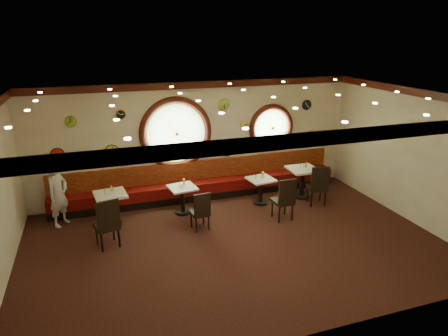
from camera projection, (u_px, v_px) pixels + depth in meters
floor at (235, 243)px, 8.79m from camera, size 9.00×6.00×0.00m
ceiling at (236, 98)px, 7.76m from camera, size 9.00×6.00×0.02m
wall_back at (198, 140)px, 10.97m from camera, size 9.00×0.02×3.20m
wall_front at (309, 244)px, 5.59m from camera, size 9.00×0.02×3.20m
wall_right at (410, 155)px, 9.64m from camera, size 0.02×6.00×3.20m
molding_back at (197, 85)px, 10.44m from camera, size 9.00×0.10×0.18m
molding_front at (315, 139)px, 5.14m from camera, size 9.00×0.10×0.18m
molding_right at (418, 92)px, 9.13m from camera, size 0.10×6.00×0.18m
banquette_base at (201, 194)px, 11.20m from camera, size 8.00×0.55×0.20m
banquette_seat at (201, 186)px, 11.12m from camera, size 8.00×0.55×0.30m
banquette_back at (199, 170)px, 11.19m from camera, size 8.00×0.10×0.55m
porthole_left_glass at (176, 133)px, 10.70m from camera, size 1.66×0.02×1.66m
porthole_left_frame at (176, 133)px, 10.69m from camera, size 1.98×0.18×1.98m
porthole_left_ring at (176, 133)px, 10.66m from camera, size 1.61×0.03×1.61m
porthole_right_glass at (271, 127)px, 11.56m from camera, size 1.10×0.02×1.10m
porthole_right_frame at (271, 127)px, 11.55m from camera, size 1.38×0.18×1.38m
porthole_right_ring at (272, 128)px, 11.52m from camera, size 1.09×0.03×1.09m
wall_clock_0 at (129, 161)px, 10.49m from camera, size 0.20×0.03×0.20m
wall_clock_1 at (121, 114)px, 10.05m from camera, size 0.24×0.03×0.24m
wall_clock_2 at (71, 122)px, 9.72m from camera, size 0.26×0.03×0.26m
wall_clock_3 at (224, 105)px, 10.85m from camera, size 0.30×0.03×0.30m
wall_clock_4 at (112, 152)px, 10.27m from camera, size 0.36×0.03×0.36m
wall_clock_5 at (57, 154)px, 9.86m from camera, size 0.32×0.03×0.32m
wall_clock_6 at (227, 152)px, 11.32m from camera, size 0.24×0.03×0.24m
wall_clock_7 at (312, 136)px, 12.05m from camera, size 0.34×0.03×0.34m
wall_clock_8 at (244, 125)px, 11.23m from camera, size 0.22×0.03×0.22m
wall_clock_9 at (306, 105)px, 11.67m from camera, size 0.28×0.03×0.28m
table_a at (111, 205)px, 9.54m from camera, size 0.80×0.80×0.80m
table_b at (183, 197)px, 10.14m from camera, size 0.74×0.74×0.72m
table_c at (261, 188)px, 10.73m from camera, size 0.73×0.73×0.72m
table_d at (302, 179)px, 11.12m from camera, size 0.79×0.79×0.85m
chair_a at (107, 221)px, 8.42m from camera, size 0.58×0.58×0.70m
chair_b at (201, 209)px, 9.22m from camera, size 0.45×0.45×0.59m
chair_c at (285, 197)px, 9.69m from camera, size 0.49×0.49×0.68m
chair_d at (318, 183)px, 10.54m from camera, size 0.55×0.55×0.69m
condiment_a_salt at (105, 192)px, 9.39m from camera, size 0.04×0.04×0.11m
condiment_b_salt at (179, 185)px, 10.04m from camera, size 0.04×0.04×0.11m
condiment_c_salt at (256, 177)px, 10.63m from camera, size 0.04×0.04×0.10m
condiment_d_salt at (301, 166)px, 11.06m from camera, size 0.03×0.03×0.09m
condiment_a_pepper at (113, 191)px, 9.47m from camera, size 0.04×0.04×0.10m
condiment_b_pepper at (182, 185)px, 10.02m from camera, size 0.04×0.04×0.11m
condiment_c_pepper at (261, 177)px, 10.62m from camera, size 0.04×0.04×0.10m
condiment_d_pepper at (304, 166)px, 11.03m from camera, size 0.04×0.04×0.10m
condiment_a_bottle at (111, 188)px, 9.55m from camera, size 0.05×0.05×0.15m
condiment_b_bottle at (184, 182)px, 10.16m from camera, size 0.05×0.05×0.16m
condiment_c_bottle at (263, 175)px, 10.66m from camera, size 0.05×0.05×0.17m
condiment_d_bottle at (306, 165)px, 11.06m from camera, size 0.05×0.05×0.16m
waiter at (58, 195)px, 9.42m from camera, size 0.65×0.68×1.56m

